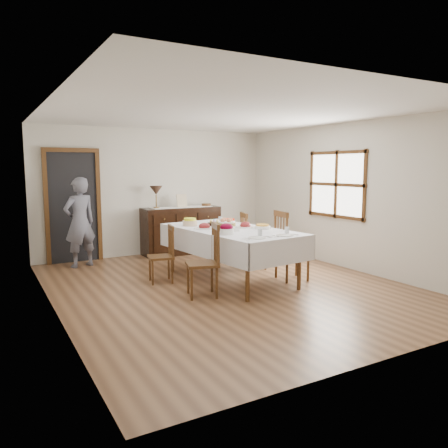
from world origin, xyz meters
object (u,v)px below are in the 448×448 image
chair_right_far (251,240)px  person (80,219)px  sideboard (181,230)px  table_lamp (156,191)px  chair_left_near (206,260)px  dining_table (231,235)px  chair_right_near (289,245)px  chair_left_far (164,253)px

chair_right_far → person: size_ratio=0.58×
sideboard → table_lamp: size_ratio=3.55×
chair_left_near → dining_table: bearing=144.5°
chair_left_near → chair_right_far: (1.49, 1.13, -0.01)m
chair_right_near → person: bearing=55.8°
table_lamp → dining_table: bearing=-82.4°
chair_left_near → sideboard: bearing=179.1°
sideboard → table_lamp: bearing=179.9°
chair_left_far → dining_table: bearing=77.6°
dining_table → sideboard: (0.22, 2.45, -0.25)m
sideboard → table_lamp: 1.00m
chair_right_near → chair_right_far: chair_right_near is taller
person → table_lamp: (1.57, 0.26, 0.46)m
sideboard → chair_left_far: bearing=-120.6°
dining_table → table_lamp: table_lamp is taller
chair_left_near → chair_right_far: chair_left_near is taller
chair_right_far → sideboard: size_ratio=0.62×
chair_right_far → table_lamp: size_ratio=2.20×
chair_left_near → person: (-1.16, 2.77, 0.35)m
chair_left_near → sideboard: size_ratio=0.64×
chair_left_far → person: person is taller
dining_table → chair_left_near: bearing=-148.7°
dining_table → table_lamp: size_ratio=5.59×
sideboard → table_lamp: (-0.54, 0.00, 0.84)m
chair_left_near → chair_right_far: 1.87m
table_lamp → chair_left_near: bearing=-97.8°
dining_table → sideboard: bearing=78.5°
chair_right_near → chair_right_far: size_ratio=1.11×
chair_right_near → sideboard: size_ratio=0.69×
chair_left_near → table_lamp: 3.17m
chair_left_far → chair_right_far: bearing=105.5°
chair_left_far → sideboard: (1.19, 2.02, 0.03)m
chair_left_near → chair_left_far: (-0.23, 1.01, -0.07)m
chair_left_far → chair_right_far: chair_right_far is taller
person → chair_left_near: bearing=95.0°
chair_left_near → table_lamp: table_lamp is taller
chair_left_near → chair_right_near: bearing=112.0°
chair_left_near → chair_right_near: size_ratio=0.93×
sideboard → chair_right_near: bearing=-77.9°
dining_table → table_lamp: bearing=91.1°
chair_right_far → table_lamp: bearing=46.0°
dining_table → chair_right_far: (0.74, 0.55, -0.23)m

